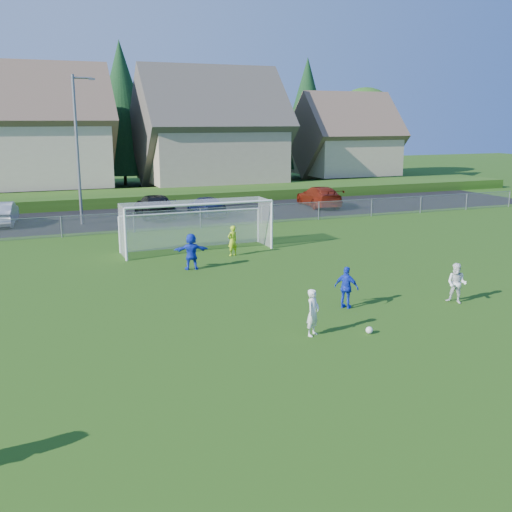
% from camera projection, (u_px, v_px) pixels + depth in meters
% --- Properties ---
extents(ground, '(160.00, 160.00, 0.00)m').
position_uv_depth(ground, '(371.00, 373.00, 15.44)').
color(ground, '#193D0C').
rests_on(ground, ground).
extents(asphalt_lot, '(60.00, 60.00, 0.00)m').
position_uv_depth(asphalt_lot, '(149.00, 216.00, 40.33)').
color(asphalt_lot, black).
rests_on(asphalt_lot, ground).
extents(grass_embankment, '(70.00, 6.00, 0.80)m').
position_uv_depth(grass_embankment, '(129.00, 197.00, 47.03)').
color(grass_embankment, '#1E420F').
rests_on(grass_embankment, ground).
extents(soccer_ball, '(0.22, 0.22, 0.22)m').
position_uv_depth(soccer_ball, '(369.00, 330.00, 18.25)').
color(soccer_ball, white).
rests_on(soccer_ball, ground).
extents(player_white_a, '(0.63, 0.59, 1.44)m').
position_uv_depth(player_white_a, '(313.00, 312.00, 17.98)').
color(player_white_a, white).
rests_on(player_white_a, ground).
extents(player_white_b, '(0.84, 0.89, 1.44)m').
position_uv_depth(player_white_b, '(457.00, 283.00, 21.17)').
color(player_white_b, white).
rests_on(player_white_b, ground).
extents(player_blue_a, '(0.82, 0.90, 1.47)m').
position_uv_depth(player_blue_a, '(347.00, 288.00, 20.59)').
color(player_blue_a, '#1530C6').
rests_on(player_blue_a, ground).
extents(player_blue_b, '(1.54, 0.76, 1.59)m').
position_uv_depth(player_blue_b, '(191.00, 251.00, 25.96)').
color(player_blue_b, '#1530C6').
rests_on(player_blue_b, ground).
extents(goalkeeper, '(0.61, 0.50, 1.45)m').
position_uv_depth(goalkeeper, '(233.00, 241.00, 28.60)').
color(goalkeeper, '#B3DF1A').
rests_on(goalkeeper, ground).
extents(car_b, '(2.02, 4.57, 1.46)m').
position_uv_depth(car_b, '(2.00, 213.00, 36.95)').
color(car_b, silver).
rests_on(car_b, ground).
extents(car_d, '(2.32, 5.33, 1.53)m').
position_uv_depth(car_d, '(155.00, 206.00, 39.76)').
color(car_d, black).
rests_on(car_d, ground).
extents(car_e, '(1.87, 4.18, 1.40)m').
position_uv_depth(car_e, '(206.00, 206.00, 40.36)').
color(car_e, '#131B43').
rests_on(car_e, ground).
extents(car_g, '(2.70, 5.44, 1.52)m').
position_uv_depth(car_g, '(319.00, 197.00, 44.73)').
color(car_g, maroon).
rests_on(car_g, ground).
extents(soccer_goal, '(7.42, 1.90, 2.50)m').
position_uv_depth(soccer_goal, '(196.00, 218.00, 29.61)').
color(soccer_goal, white).
rests_on(soccer_goal, ground).
extents(chainlink_fence, '(52.06, 0.06, 1.20)m').
position_uv_depth(chainlink_fence, '(168.00, 220.00, 35.21)').
color(chainlink_fence, gray).
rests_on(chainlink_fence, ground).
extents(streetlight, '(1.38, 0.18, 9.00)m').
position_uv_depth(streetlight, '(78.00, 146.00, 36.29)').
color(streetlight, slate).
rests_on(streetlight, ground).
extents(houses_row, '(53.90, 11.45, 13.27)m').
position_uv_depth(houses_row, '(132.00, 109.00, 52.95)').
color(houses_row, tan).
rests_on(houses_row, ground).
extents(tree_row, '(65.98, 12.36, 13.80)m').
position_uv_depth(tree_row, '(111.00, 114.00, 58.39)').
color(tree_row, '#382616').
rests_on(tree_row, ground).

